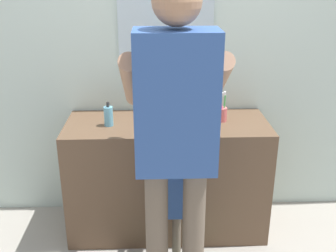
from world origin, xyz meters
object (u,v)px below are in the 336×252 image
object	(u,v)px
soap_bottle	(108,116)
adult_parent	(176,123)
toothbrush_cup	(222,113)
child_toddler	(169,199)

from	to	relation	value
soap_bottle	adult_parent	size ratio (longest dim) A/B	0.09
toothbrush_cup	adult_parent	distance (m)	0.78
soap_bottle	adult_parent	distance (m)	0.76
child_toddler	adult_parent	world-z (taller)	adult_parent
soap_bottle	child_toddler	distance (m)	0.68
toothbrush_cup	soap_bottle	xyz separation A→B (m)	(-0.76, -0.06, 0.01)
child_toddler	adult_parent	xyz separation A→B (m)	(0.02, -0.25, 0.60)
toothbrush_cup	soap_bottle	world-z (taller)	toothbrush_cup
soap_bottle	child_toddler	xyz separation A→B (m)	(0.39, -0.36, -0.42)
toothbrush_cup	child_toddler	xyz separation A→B (m)	(-0.37, -0.42, -0.41)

